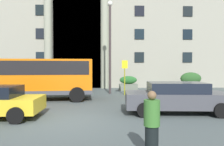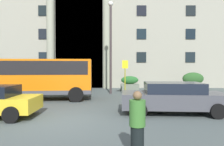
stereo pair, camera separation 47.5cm
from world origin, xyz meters
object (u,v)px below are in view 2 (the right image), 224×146
pedestrian_woman_with_bag (138,125)px  lamppost_plaza_centre (111,40)px  hedge_planter_entrance_right (193,82)px  hedge_planter_far_west (130,84)px  bus_stop_sign (125,74)px  parked_sedan_second (173,97)px  hedge_planter_entrance_left (58,82)px  orange_minibus (45,75)px

pedestrian_woman_with_bag → lamppost_plaza_centre: size_ratio=0.21×
pedestrian_woman_with_bag → hedge_planter_entrance_right: bearing=-95.1°
hedge_planter_far_west → pedestrian_woman_with_bag: size_ratio=1.05×
bus_stop_sign → lamppost_plaza_centre: (-1.08, 0.88, 2.65)m
lamppost_plaza_centre → parked_sedan_second: bearing=-68.1°
pedestrian_woman_with_bag → parked_sedan_second: bearing=-94.3°
bus_stop_sign → hedge_planter_entrance_left: 6.40m
pedestrian_woman_with_bag → lamppost_plaza_centre: 12.27m
pedestrian_woman_with_bag → hedge_planter_far_west: bearing=-73.4°
parked_sedan_second → bus_stop_sign: bearing=109.6°
orange_minibus → pedestrian_woman_with_bag: (4.91, -8.78, -0.78)m
pedestrian_woman_with_bag → bus_stop_sign: bearing=-71.4°
hedge_planter_far_west → pedestrian_woman_with_bag: (-1.03, -13.96, 0.14)m
bus_stop_sign → parked_sedan_second: bearing=-74.1°
bus_stop_sign → lamppost_plaza_centre: 2.99m
bus_stop_sign → hedge_planter_entrance_right: 6.71m
hedge_planter_entrance_left → hedge_planter_entrance_right: bearing=-0.4°
pedestrian_woman_with_bag → hedge_planter_entrance_left: bearing=-47.7°
hedge_planter_entrance_left → hedge_planter_far_west: size_ratio=0.97×
orange_minibus → pedestrian_woman_with_bag: orange_minibus is taller
parked_sedan_second → hedge_planter_entrance_right: bearing=67.3°
hedge_planter_far_west → parked_sedan_second: 9.36m
hedge_planter_entrance_right → orange_minibus: bearing=-157.7°
orange_minibus → hedge_planter_entrance_right: (11.45, 4.70, -0.76)m
hedge_planter_far_west → pedestrian_woman_with_bag: pedestrian_woman_with_bag is taller
orange_minibus → pedestrian_woman_with_bag: bearing=-65.7°
bus_stop_sign → hedge_planter_far_west: bearing=78.7°
orange_minibus → parked_sedan_second: (7.10, -4.11, -0.83)m
lamppost_plaza_centre → bus_stop_sign: bearing=-39.3°
orange_minibus → hedge_planter_entrance_left: orange_minibus is taller
orange_minibus → pedestrian_woman_with_bag: 10.09m
bus_stop_sign → hedge_planter_entrance_right: bus_stop_sign is taller
hedge_planter_far_west → parked_sedan_second: (1.15, -9.29, 0.10)m
hedge_planter_far_west → pedestrian_woman_with_bag: bearing=-94.2°
hedge_planter_entrance_left → hedge_planter_entrance_right: size_ratio=0.82×
parked_sedan_second → lamppost_plaza_centre: size_ratio=0.64×
hedge_planter_entrance_right → lamppost_plaza_centre: bearing=-166.5°
orange_minibus → lamppost_plaza_centre: bearing=30.1°
hedge_planter_far_west → hedge_planter_entrance_left: bearing=-176.4°
orange_minibus → hedge_planter_far_west: bearing=36.2°
hedge_planter_far_west → lamppost_plaza_centre: size_ratio=0.22×
parked_sedan_second → pedestrian_woman_with_bag: pedestrian_woman_with_bag is taller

